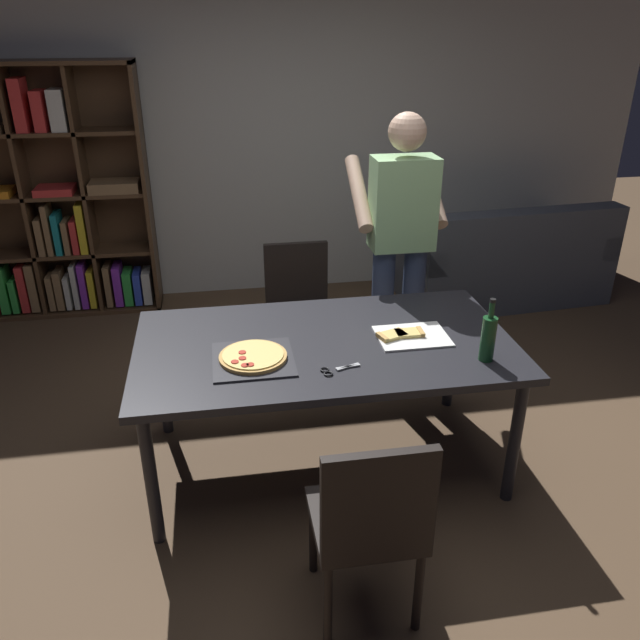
{
  "coord_description": "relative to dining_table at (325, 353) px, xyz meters",
  "views": [
    {
      "loc": [
        -0.49,
        -2.78,
        2.23
      ],
      "look_at": [
        0.0,
        0.15,
        0.8
      ],
      "focal_mm": 35.51,
      "sensor_mm": 36.0,
      "label": 1
    }
  ],
  "objects": [
    {
      "name": "ground_plane",
      "position": [
        0.0,
        0.0,
        -0.69
      ],
      "size": [
        12.0,
        12.0,
        0.0
      ],
      "primitive_type": "plane",
      "color": "brown"
    },
    {
      "name": "kitchen_scissors",
      "position": [
        -0.01,
        -0.3,
        0.07
      ],
      "size": [
        0.2,
        0.1,
        0.01
      ],
      "color": "silver",
      "rests_on": "dining_table"
    },
    {
      "name": "person_serving_pizza",
      "position": [
        0.61,
        0.79,
        0.31
      ],
      "size": [
        0.55,
        0.54,
        1.75
      ],
      "color": "#38476B",
      "rests_on": "ground_plane"
    },
    {
      "name": "bookshelf",
      "position": [
        -1.71,
        2.38,
        0.17
      ],
      "size": [
        1.4,
        0.35,
        1.95
      ],
      "color": "#513823",
      "rests_on": "ground_plane"
    },
    {
      "name": "pizza_slices_on_towel",
      "position": [
        0.43,
        -0.02,
        0.07
      ],
      "size": [
        0.37,
        0.28,
        0.03
      ],
      "color": "white",
      "rests_on": "dining_table"
    },
    {
      "name": "chair_near_camera",
      "position": [
        -0.0,
        -1.01,
        -0.18
      ],
      "size": [
        0.42,
        0.42,
        0.9
      ],
      "color": "black",
      "rests_on": "ground_plane"
    },
    {
      "name": "wine_bottle",
      "position": [
        0.73,
        -0.31,
        0.18
      ],
      "size": [
        0.07,
        0.07,
        0.32
      ],
      "color": "#194723",
      "rests_on": "dining_table"
    },
    {
      "name": "dining_table",
      "position": [
        0.0,
        0.0,
        0.0
      ],
      "size": [
        1.9,
        1.04,
        0.75
      ],
      "color": "#232328",
      "rests_on": "ground_plane"
    },
    {
      "name": "back_wall",
      "position": [
        0.0,
        2.6,
        0.71
      ],
      "size": [
        6.4,
        0.1,
        2.8
      ],
      "primitive_type": "cube",
      "color": "silver",
      "rests_on": "ground_plane"
    },
    {
      "name": "chair_far_side",
      "position": [
        0.0,
        1.01,
        -0.18
      ],
      "size": [
        0.42,
        0.42,
        0.9
      ],
      "color": "black",
      "rests_on": "ground_plane"
    },
    {
      "name": "pepperoni_pizza_on_tray",
      "position": [
        -0.37,
        -0.13,
        0.08
      ],
      "size": [
        0.38,
        0.38,
        0.04
      ],
      "color": "#2D2D33",
      "rests_on": "dining_table"
    },
    {
      "name": "couch",
      "position": [
        1.9,
        1.99,
        -0.38
      ],
      "size": [
        1.76,
        0.98,
        0.85
      ],
      "color": "#4C515B",
      "rests_on": "ground_plane"
    }
  ]
}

